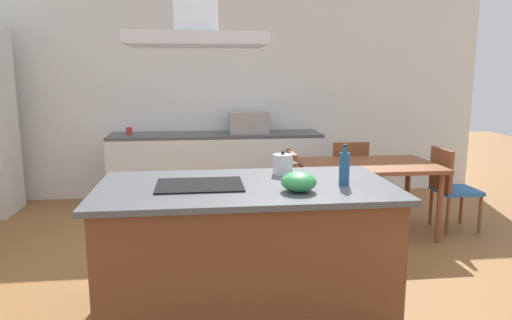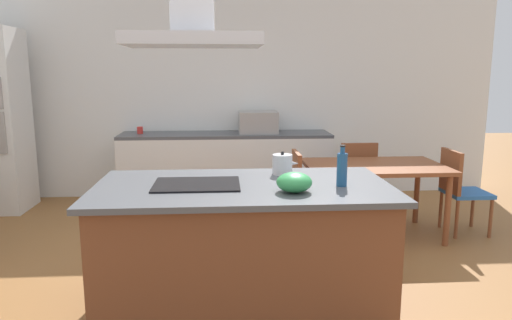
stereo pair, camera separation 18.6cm
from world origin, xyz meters
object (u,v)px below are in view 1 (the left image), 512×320
Objects in this scene: chair_at_right_end at (449,184)px; range_hood at (196,6)px; coffee_mug_red at (129,131)px; chair_facing_back_wall at (347,173)px; cooktop at (200,185)px; tea_kettle at (283,164)px; chair_at_left_end at (281,189)px; dining_table at (368,171)px; olive_oil_bottle at (344,168)px; mixing_bowl at (299,182)px; countertop_microwave at (248,122)px.

chair_at_right_end is 0.99× the size of range_hood.
coffee_mug_red reaches higher than chair_facing_back_wall.
tea_kettle is at bearing 26.12° from cooktop.
dining_table is at bearing -0.00° from chair_at_left_end.
olive_oil_bottle is 1.21× the size of mixing_bowl.
olive_oil_bottle is 1.60m from chair_at_left_end.
olive_oil_bottle is (1.01, -0.10, 0.12)m from cooktop.
countertop_microwave is 2.54m from chair_at_right_end.
range_hood is (0.88, -2.91, 1.16)m from coffee_mug_red.
cooktop is 2.91× the size of tea_kettle.
mixing_bowl is at bearing -19.80° from cooktop.
tea_kettle is (0.65, 0.32, 0.07)m from cooktop.
tea_kettle is at bearing -99.26° from chair_at_left_end.
dining_table is at bearing 38.96° from range_hood.
olive_oil_bottle is 3.20× the size of coffee_mug_red.
dining_table is at bearing -29.92° from coffee_mug_red.
chair_facing_back_wall is at bearing -17.82° from coffee_mug_red.
countertop_microwave reaches higher than mixing_bowl.
countertop_microwave is 0.56× the size of chair_facing_back_wall.
mixing_bowl reaches higher than chair_at_right_end.
coffee_mug_red is 0.10× the size of chair_facing_back_wall.
coffee_mug_red reaches higher than chair_at_right_end.
range_hood is at bearing -120.35° from chair_at_left_end.
mixing_bowl is 3.50m from coffee_mug_red.
countertop_microwave is (-0.36, 2.98, 0.02)m from olive_oil_bottle.
dining_table is 1.57× the size of chair_at_right_end.
chair_at_left_end and chair_facing_back_wall have the same top height.
countertop_microwave is 1.58m from chair_at_left_end.
mixing_bowl is 2.64× the size of coffee_mug_red.
coffee_mug_red is at bearing 178.76° from countertop_microwave.
countertop_microwave is 0.56× the size of chair_at_left_end.
olive_oil_bottle is 1.71m from dining_table.
coffee_mug_red reaches higher than cooktop.
range_hood is (-0.82, -1.41, 1.59)m from chair_at_left_end.
olive_oil_bottle is 3.55m from coffee_mug_red.
countertop_microwave is 1.87m from dining_table.
olive_oil_bottle is at bearing -48.69° from tea_kettle.
mixing_bowl is 1.33m from range_hood.
range_hood is (0.00, 0.00, 1.20)m from cooktop.
range_hood is (-1.74, -2.07, 1.59)m from chair_facing_back_wall.
olive_oil_bottle is at bearing -83.00° from chair_at_left_end.
dining_table is 0.93m from chair_at_left_end.
tea_kettle reaches higher than coffee_mug_red.
cooktop is 0.43× the size of dining_table.
mixing_bowl is at bearing -123.46° from dining_table.
cooktop is 0.67× the size of chair_at_right_end.
range_hood reaches higher than dining_table.
mixing_bowl reaches higher than coffee_mug_red.
mixing_bowl is (-0.35, -0.14, -0.06)m from olive_oil_bottle.
chair_facing_back_wall is at bearing 36.01° from chair_at_left_end.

